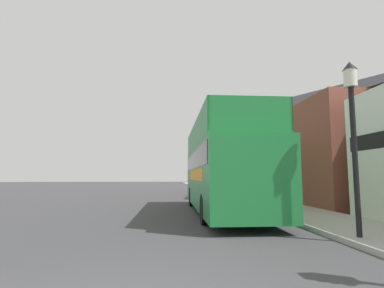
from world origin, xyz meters
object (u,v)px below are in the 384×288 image
Objects in this scene: tour_bus at (222,172)px; lamp_post_second at (255,142)px; lamp_post_third at (225,153)px; parked_car_ahead_of_bus at (208,189)px; lamp_post_nearest at (352,113)px.

tour_bus is 2.17× the size of lamp_post_second.
lamp_post_second is 0.99× the size of lamp_post_third.
tour_bus is 3.72m from lamp_post_second.
tour_bus is 11.42m from lamp_post_third.
lamp_post_second is at bearing -76.63° from parked_car_ahead_of_bus.
lamp_post_nearest reaches higher than parked_car_ahead_of_bus.
lamp_post_nearest reaches higher than tour_bus.
lamp_post_nearest is 17.24m from lamp_post_third.
lamp_post_nearest is at bearing -85.91° from parked_car_ahead_of_bus.
lamp_post_second is at bearing -90.59° from lamp_post_third.
parked_car_ahead_of_bus is 0.88× the size of lamp_post_third.
lamp_post_second is (0.09, 8.62, 0.29)m from lamp_post_nearest.
tour_bus is at bearing -96.02° from parked_car_ahead_of_bus.
lamp_post_third is (0.18, 17.23, 0.31)m from lamp_post_nearest.
parked_car_ahead_of_bus is at bearing 105.42° from lamp_post_second.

